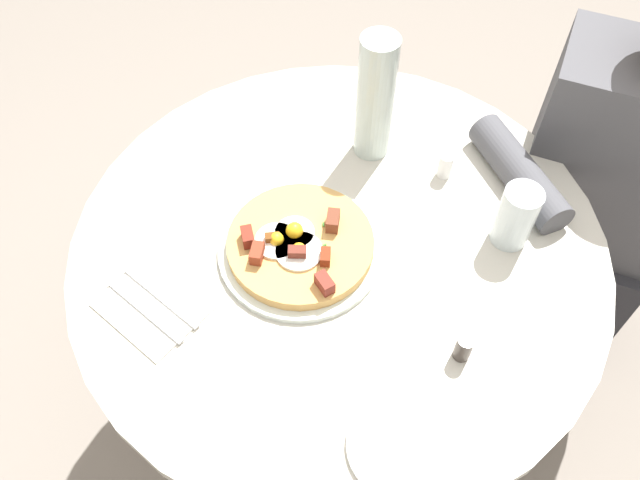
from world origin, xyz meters
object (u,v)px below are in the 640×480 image
object	(u,v)px
dining_table	(337,291)
pizza_plate	(301,249)
breakfast_pizza	(299,244)
fork	(145,311)
knife	(161,297)
water_glass	(516,216)
water_bottle	(375,98)
pepper_shaker	(464,348)
salt_shaker	(445,165)
bread_plate	(400,446)
person_seated	(593,212)

from	to	relation	value
dining_table	pizza_plate	xyz separation A→B (m)	(0.06, 0.05, 0.18)
breakfast_pizza	fork	bearing A→B (deg)	47.86
knife	fork	bearing A→B (deg)	-90.00
water_glass	water_bottle	xyz separation A→B (m)	(0.31, -0.12, 0.07)
pizza_plate	pepper_shaker	bearing A→B (deg)	164.20
salt_shaker	knife	bearing A→B (deg)	50.79
breakfast_pizza	fork	xyz separation A→B (m)	(0.19, 0.21, -0.02)
bread_plate	salt_shaker	xyz separation A→B (m)	(0.09, -0.54, 0.02)
person_seated	pepper_shaker	xyz separation A→B (m)	(0.20, 0.59, 0.25)
person_seated	pepper_shaker	distance (m)	0.67
pepper_shaker	knife	bearing A→B (deg)	10.18
pizza_plate	salt_shaker	bearing A→B (deg)	-124.54
breakfast_pizza	pepper_shaker	size ratio (longest dim) A/B	4.85
pepper_shaker	water_glass	bearing A→B (deg)	-94.15
breakfast_pizza	salt_shaker	size ratio (longest dim) A/B	4.92
dining_table	salt_shaker	xyz separation A→B (m)	(-0.13, -0.23, 0.20)
knife	person_seated	bearing A→B (deg)	61.74
pizza_plate	salt_shaker	distance (m)	0.33
water_glass	salt_shaker	size ratio (longest dim) A/B	2.37
water_bottle	pepper_shaker	bearing A→B (deg)	127.28
pizza_plate	fork	distance (m)	0.29
dining_table	water_bottle	bearing A→B (deg)	-84.30
fork	water_bottle	distance (m)	0.57
dining_table	knife	world-z (taller)	knife
dining_table	salt_shaker	distance (m)	0.33
pizza_plate	fork	xyz separation A→B (m)	(0.19, 0.22, 0.00)
pizza_plate	breakfast_pizza	bearing A→B (deg)	66.11
dining_table	bread_plate	size ratio (longest dim) A/B	6.14
person_seated	bread_plate	world-z (taller)	person_seated
pizza_plate	dining_table	bearing A→B (deg)	-141.42
knife	salt_shaker	bearing A→B (deg)	68.55
salt_shaker	pepper_shaker	size ratio (longest dim) A/B	0.99
fork	pepper_shaker	distance (m)	0.53
fork	knife	world-z (taller)	same
bread_plate	water_glass	bearing A→B (deg)	-98.37
water_bottle	pepper_shaker	xyz separation A→B (m)	(-0.29, 0.38, -0.11)
pepper_shaker	water_bottle	bearing A→B (deg)	-52.72
pepper_shaker	salt_shaker	bearing A→B (deg)	-70.12
fork	breakfast_pizza	bearing A→B (deg)	65.62
dining_table	bread_plate	bearing A→B (deg)	124.59
person_seated	salt_shaker	size ratio (longest dim) A/B	21.33
water_bottle	water_glass	bearing A→B (deg)	159.15
water_glass	water_bottle	bearing A→B (deg)	-20.85
bread_plate	breakfast_pizza	bearing A→B (deg)	-44.19
salt_shaker	fork	bearing A→B (deg)	52.00
pepper_shaker	dining_table	bearing A→B (deg)	-27.26
dining_table	person_seated	size ratio (longest dim) A/B	0.86
fork	bread_plate	bearing A→B (deg)	11.03
knife	pepper_shaker	world-z (taller)	pepper_shaker
dining_table	pizza_plate	distance (m)	0.19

